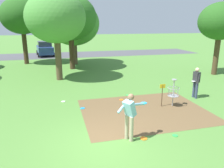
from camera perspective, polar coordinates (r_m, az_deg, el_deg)
ground_plane at (r=7.71m, az=-1.23°, el=-15.63°), size 160.00×160.00×0.00m
dirt_tee_pad at (r=10.50m, az=8.47°, el=-6.94°), size 5.84×4.52×0.01m
disc_golf_basket at (r=11.11m, az=15.54°, el=-1.96°), size 0.98×0.58×1.39m
player_foreground_watching at (r=7.57m, az=4.70°, el=-7.88°), size 1.16×0.51×1.71m
player_throwing at (r=12.73m, az=21.25°, el=0.75°), size 0.41×0.48×1.71m
frisbee_near_basket at (r=11.84m, az=-12.71°, el=-4.49°), size 0.21×0.21×0.02m
frisbee_by_tee at (r=12.58m, az=4.27°, el=-2.94°), size 0.24×0.24×0.02m
frisbee_mid_grass at (r=11.81m, az=2.47°, el=-4.16°), size 0.23×0.23×0.02m
frisbee_far_left at (r=8.55m, az=16.27°, el=-12.88°), size 0.21×0.21×0.02m
frisbee_scattered_a at (r=8.12m, az=8.35°, el=-13.97°), size 0.26×0.26×0.02m
frisbee_scattered_b at (r=10.75m, az=-7.76°, el=-6.34°), size 0.23×0.23×0.02m
tree_near_left at (r=23.91m, az=-22.63°, el=16.13°), size 4.13×4.13×6.50m
tree_near_right at (r=22.38m, az=-10.07°, el=15.39°), size 5.05×5.05×6.18m
tree_mid_left at (r=16.07m, az=-14.59°, el=16.52°), size 4.15×4.15×6.19m
tree_mid_center at (r=19.92m, az=-10.95°, el=16.73°), size 4.57×4.57×6.46m
tree_far_center at (r=19.20m, az=26.64°, el=14.44°), size 3.34×3.34×5.61m
parking_lot_strip at (r=29.74m, az=-11.62°, el=7.54°), size 36.00×6.00×0.01m
parked_car_leftmost at (r=29.58m, az=-17.26°, el=8.91°), size 2.38×4.40×1.84m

